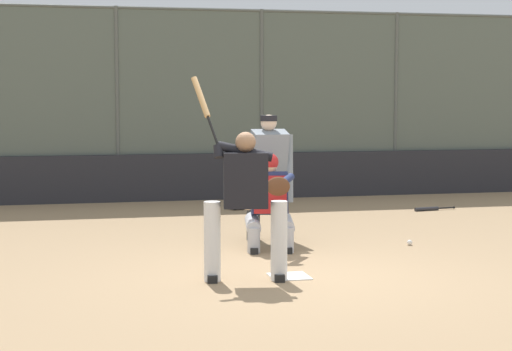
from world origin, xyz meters
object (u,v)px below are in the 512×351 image
(batter_at_plate, at_px, (245,200))
(umpire_home, at_px, (268,173))
(fielding_glove_on_dirt, at_px, (238,206))
(catcher_behind_plate, at_px, (270,200))
(spare_bat_near_backstop, at_px, (430,209))
(baseball_loose, at_px, (410,243))

(batter_at_plate, distance_m, umpire_home, 2.69)
(fielding_glove_on_dirt, bearing_deg, batter_at_plate, 79.13)
(batter_at_plate, relative_size, fielding_glove_on_dirt, 6.87)
(catcher_behind_plate, height_order, spare_bat_near_backstop, catcher_behind_plate)
(fielding_glove_on_dirt, bearing_deg, catcher_behind_plate, 84.23)
(umpire_home, relative_size, baseball_loose, 23.75)
(catcher_behind_plate, xyz_separation_m, spare_bat_near_backstop, (-3.68, -3.18, -0.63))
(spare_bat_near_backstop, distance_m, baseball_loose, 3.67)
(spare_bat_near_backstop, relative_size, fielding_glove_on_dirt, 2.52)
(umpire_home, bearing_deg, fielding_glove_on_dirt, -96.15)
(catcher_behind_plate, relative_size, umpire_home, 0.72)
(batter_at_plate, relative_size, umpire_home, 1.27)
(umpire_home, distance_m, spare_bat_near_backstop, 4.34)
(batter_at_plate, height_order, fielding_glove_on_dirt, batter_at_plate)
(baseball_loose, bearing_deg, umpire_home, -25.72)
(catcher_behind_plate, height_order, baseball_loose, catcher_behind_plate)
(baseball_loose, bearing_deg, catcher_behind_plate, -1.48)
(catcher_behind_plate, distance_m, umpire_home, 0.87)
(batter_at_plate, distance_m, baseball_loose, 3.25)
(batter_at_plate, bearing_deg, umpire_home, -99.77)
(umpire_home, bearing_deg, spare_bat_near_backstop, -147.86)
(batter_at_plate, xyz_separation_m, fielding_glove_on_dirt, (-1.11, -5.80, -0.83))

